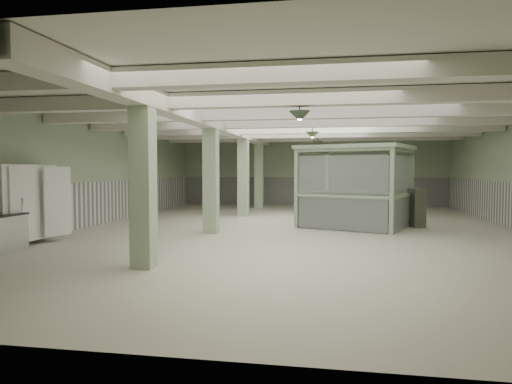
# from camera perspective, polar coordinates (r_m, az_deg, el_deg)

# --- Properties ---
(floor) EXTENTS (20.00, 20.00, 0.00)m
(floor) POSITION_cam_1_polar(r_m,az_deg,el_deg) (14.65, 4.94, -4.80)
(floor) COLOR silver
(floor) RESTS_ON ground
(ceiling) EXTENTS (14.00, 20.00, 0.02)m
(ceiling) POSITION_cam_1_polar(r_m,az_deg,el_deg) (14.61, 5.00, 9.34)
(ceiling) COLOR silver
(ceiling) RESTS_ON wall_back
(wall_back) EXTENTS (14.00, 0.02, 3.60)m
(wall_back) POSITION_cam_1_polar(r_m,az_deg,el_deg) (24.50, 6.95, 2.54)
(wall_back) COLOR #9DAE8B
(wall_back) RESTS_ON floor
(wall_front) EXTENTS (14.00, 0.02, 3.60)m
(wall_front) POSITION_cam_1_polar(r_m,az_deg,el_deg) (4.63, -5.51, 0.70)
(wall_front) COLOR #9DAE8B
(wall_front) RESTS_ON floor
(wall_left) EXTENTS (0.02, 20.00, 3.60)m
(wall_left) POSITION_cam_1_polar(r_m,az_deg,el_deg) (16.64, -19.83, 2.18)
(wall_left) COLOR #9DAE8B
(wall_left) RESTS_ON floor
(wainscot_left) EXTENTS (0.05, 19.90, 1.50)m
(wainscot_left) POSITION_cam_1_polar(r_m,az_deg,el_deg) (16.67, -19.69, -1.42)
(wainscot_left) COLOR silver
(wainscot_left) RESTS_ON floor
(wainscot_back) EXTENTS (13.90, 0.05, 1.50)m
(wainscot_back) POSITION_cam_1_polar(r_m,az_deg,el_deg) (24.50, 6.93, 0.09)
(wainscot_back) COLOR silver
(wainscot_back) RESTS_ON floor
(girder) EXTENTS (0.45, 19.90, 0.40)m
(girder) POSITION_cam_1_polar(r_m,az_deg,el_deg) (15.00, -4.66, 8.32)
(girder) COLOR beige
(girder) RESTS_ON ceiling
(beam_a) EXTENTS (13.90, 0.35, 0.32)m
(beam_a) POSITION_cam_1_polar(r_m,az_deg,el_deg) (7.22, -0.16, 14.47)
(beam_a) COLOR beige
(beam_a) RESTS_ON ceiling
(beam_b) EXTENTS (13.90, 0.35, 0.32)m
(beam_b) POSITION_cam_1_polar(r_m,az_deg,el_deg) (9.65, 2.46, 11.55)
(beam_b) COLOR beige
(beam_b) RESTS_ON ceiling
(beam_c) EXTENTS (13.90, 0.35, 0.32)m
(beam_c) POSITION_cam_1_polar(r_m,az_deg,el_deg) (12.11, 4.00, 9.79)
(beam_c) COLOR beige
(beam_c) RESTS_ON ceiling
(beam_d) EXTENTS (13.90, 0.35, 0.32)m
(beam_d) POSITION_cam_1_polar(r_m,az_deg,el_deg) (14.59, 5.00, 8.63)
(beam_d) COLOR beige
(beam_d) RESTS_ON ceiling
(beam_e) EXTENTS (13.90, 0.35, 0.32)m
(beam_e) POSITION_cam_1_polar(r_m,az_deg,el_deg) (17.07, 5.71, 7.81)
(beam_e) COLOR beige
(beam_e) RESTS_ON ceiling
(beam_f) EXTENTS (13.90, 0.35, 0.32)m
(beam_f) POSITION_cam_1_polar(r_m,az_deg,el_deg) (19.56, 6.24, 7.19)
(beam_f) COLOR beige
(beam_f) RESTS_ON ceiling
(beam_g) EXTENTS (13.90, 0.35, 0.32)m
(beam_g) POSITION_cam_1_polar(r_m,az_deg,el_deg) (22.05, 6.65, 6.71)
(beam_g) COLOR beige
(beam_g) RESTS_ON ceiling
(column_a) EXTENTS (0.42, 0.42, 3.60)m
(column_a) POSITION_cam_1_polar(r_m,az_deg,el_deg) (9.25, -13.94, 1.76)
(column_a) COLOR #A4BC97
(column_a) RESTS_ON floor
(column_b) EXTENTS (0.42, 0.42, 3.60)m
(column_b) POSITION_cam_1_polar(r_m,az_deg,el_deg) (13.97, -5.66, 2.23)
(column_b) COLOR #A4BC97
(column_b) RESTS_ON floor
(column_c) EXTENTS (0.42, 0.42, 3.60)m
(column_c) POSITION_cam_1_polar(r_m,az_deg,el_deg) (18.84, -1.60, 2.44)
(column_c) COLOR #A4BC97
(column_c) RESTS_ON floor
(column_d) EXTENTS (0.42, 0.42, 3.60)m
(column_d) POSITION_cam_1_polar(r_m,az_deg,el_deg) (22.77, 0.39, 2.53)
(column_d) COLOR #A4BC97
(column_d) RESTS_ON floor
(pendant_front) EXTENTS (0.44, 0.44, 0.22)m
(pendant_front) POSITION_cam_1_polar(r_m,az_deg,el_deg) (9.55, 5.47, 9.39)
(pendant_front) COLOR #324030
(pendant_front) RESTS_ON ceiling
(pendant_mid) EXTENTS (0.44, 0.44, 0.22)m
(pendant_mid) POSITION_cam_1_polar(r_m,az_deg,el_deg) (15.02, 7.07, 7.04)
(pendant_mid) COLOR #324030
(pendant_mid) RESTS_ON ceiling
(pendant_back) EXTENTS (0.44, 0.44, 0.22)m
(pendant_back) POSITION_cam_1_polar(r_m,az_deg,el_deg) (20.01, 7.76, 6.02)
(pendant_back) COLOR #324030
(pendant_back) RESTS_ON ceiling
(walkin_cooler) EXTENTS (0.85, 2.13, 1.95)m
(walkin_cooler) POSITION_cam_1_polar(r_m,az_deg,el_deg) (13.12, -26.98, -1.73)
(walkin_cooler) COLOR white
(walkin_cooler) RESTS_ON floor
(guard_booth) EXTENTS (4.20, 3.90, 2.73)m
(guard_booth) POSITION_cam_1_polar(r_m,az_deg,el_deg) (15.77, 12.33, 2.37)
(guard_booth) COLOR #97B28F
(guard_booth) RESTS_ON floor
(filing_cabinet) EXTENTS (0.60, 0.71, 1.30)m
(filing_cabinet) POSITION_cam_1_polar(r_m,az_deg,el_deg) (16.31, 19.38, -1.86)
(filing_cabinet) COLOR #555849
(filing_cabinet) RESTS_ON floor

